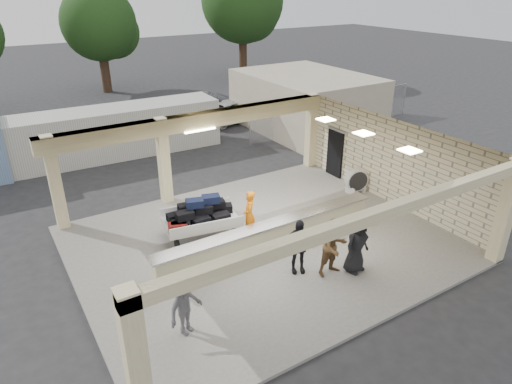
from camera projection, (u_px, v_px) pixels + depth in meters
ground at (262, 245)px, 15.61m from camera, size 120.00×120.00×0.00m
pavilion at (257, 201)px, 15.65m from camera, size 12.01×10.00×3.55m
baggage_counter at (270, 236)px, 14.98m from camera, size 8.20×0.58×0.98m
luggage_cart at (200, 217)px, 15.57m from camera, size 2.76×1.97×1.48m
drum_fan at (356, 180)px, 18.95m from camera, size 0.99×0.56×1.04m
baggage_handler at (249, 215)px, 15.56m from camera, size 0.61×0.71×1.72m
passenger_a at (334, 247)px, 13.58m from camera, size 0.91×0.42×1.85m
passenger_b at (298, 246)px, 13.68m from camera, size 1.10×0.78×1.77m
passenger_c at (186, 306)px, 11.27m from camera, size 1.15×0.78×1.68m
passenger_d at (357, 244)px, 13.71m from camera, size 0.97×0.54×1.88m
car_white_a at (233, 111)px, 28.84m from camera, size 5.01×3.12×1.33m
car_white_b at (286, 104)px, 30.55m from camera, size 4.16×1.94×1.27m
car_dark at (211, 106)px, 29.26m from camera, size 5.07×3.66×1.60m
container_white at (108, 133)px, 22.89m from camera, size 11.39×2.67×2.45m
fence at (335, 111)px, 27.34m from camera, size 12.06×0.06×2.03m
tree_mid at (103, 26)px, 34.69m from camera, size 6.00×5.60×8.00m
tree_right at (245, 4)px, 39.13m from camera, size 7.20×7.00×10.00m
adjacent_building at (306, 102)px, 27.16m from camera, size 6.00×8.00×3.20m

